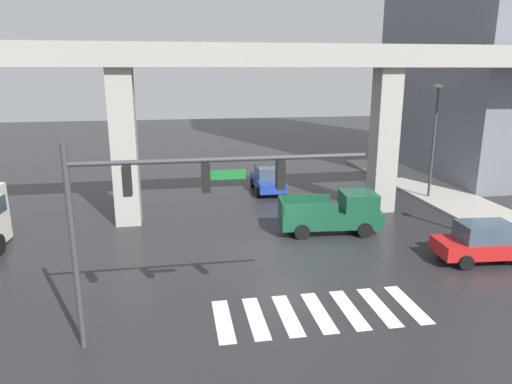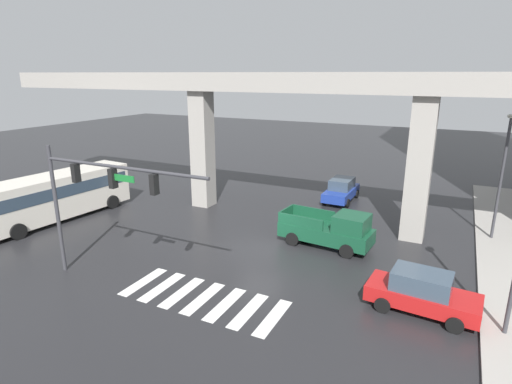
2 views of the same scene
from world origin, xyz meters
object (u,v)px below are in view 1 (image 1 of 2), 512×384
sedan_red (485,242)px  sedan_blue (268,179)px  street_lamp_mid_block (435,128)px  traffic_signal_mast (167,197)px  pickup_truck (336,213)px

sedan_red → sedan_blue: bearing=117.3°
sedan_red → street_lamp_mid_block: street_lamp_mid_block is taller
sedan_blue → traffic_signal_mast: bearing=-110.5°
sedan_blue → traffic_signal_mast: 18.85m
pickup_truck → street_lamp_mid_block: bearing=32.3°
pickup_truck → traffic_signal_mast: (-8.23, -8.55, 3.56)m
traffic_signal_mast → street_lamp_mid_block: street_lamp_mid_block is taller
pickup_truck → sedan_red: bearing=-42.2°
pickup_truck → sedan_blue: size_ratio=1.21×
traffic_signal_mast → street_lamp_mid_block: size_ratio=1.20×
traffic_signal_mast → street_lamp_mid_block: 21.30m
pickup_truck → traffic_signal_mast: traffic_signal_mast is taller
traffic_signal_mast → pickup_truck: bearing=46.1°
street_lamp_mid_block → sedan_red: bearing=-106.8°
sedan_blue → traffic_signal_mast: size_ratio=0.50×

